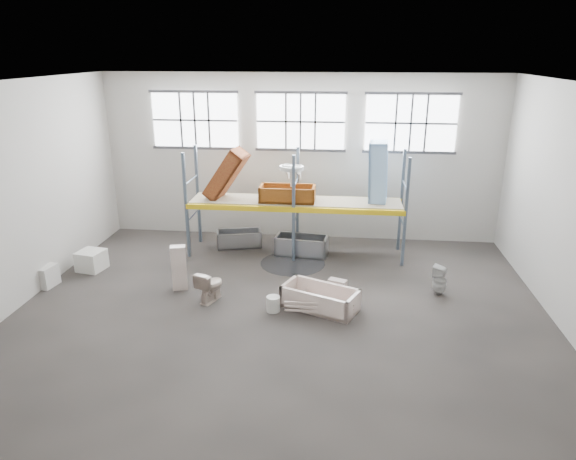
# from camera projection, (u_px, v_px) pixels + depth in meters

# --- Properties ---
(floor) EXTENTS (12.00, 10.00, 0.10)m
(floor) POSITION_uv_depth(u_px,v_px,m) (281.00, 311.00, 11.80)
(floor) COLOR #4D4642
(floor) RESTS_ON ground
(ceiling) EXTENTS (12.00, 10.00, 0.10)m
(ceiling) POSITION_uv_depth(u_px,v_px,m) (280.00, 80.00, 10.12)
(ceiling) COLOR silver
(ceiling) RESTS_ON ground
(wall_back) EXTENTS (12.00, 0.10, 5.00)m
(wall_back) POSITION_uv_depth(u_px,v_px,m) (301.00, 158.00, 15.70)
(wall_back) COLOR #B6B2A9
(wall_back) RESTS_ON ground
(wall_front) EXTENTS (12.00, 0.10, 5.00)m
(wall_front) POSITION_uv_depth(u_px,v_px,m) (229.00, 322.00, 6.22)
(wall_front) COLOR #ABA7A0
(wall_front) RESTS_ON ground
(wall_left) EXTENTS (0.10, 10.00, 5.00)m
(wall_left) POSITION_uv_depth(u_px,v_px,m) (13.00, 196.00, 11.58)
(wall_left) COLOR #BCB8AF
(wall_left) RESTS_ON ground
(window_left) EXTENTS (2.60, 0.04, 1.60)m
(window_left) POSITION_uv_depth(u_px,v_px,m) (195.00, 120.00, 15.56)
(window_left) COLOR white
(window_left) RESTS_ON wall_back
(window_mid) EXTENTS (2.60, 0.04, 1.60)m
(window_mid) POSITION_uv_depth(u_px,v_px,m) (301.00, 122.00, 15.23)
(window_mid) COLOR white
(window_mid) RESTS_ON wall_back
(window_right) EXTENTS (2.60, 0.04, 1.60)m
(window_right) POSITION_uv_depth(u_px,v_px,m) (411.00, 123.00, 14.90)
(window_right) COLOR white
(window_right) RESTS_ON wall_back
(rack_upright_la) EXTENTS (0.08, 0.08, 3.00)m
(rack_upright_la) POSITION_uv_depth(u_px,v_px,m) (186.00, 206.00, 14.32)
(rack_upright_la) COLOR slate
(rack_upright_la) RESTS_ON floor
(rack_upright_lb) EXTENTS (0.08, 0.08, 3.00)m
(rack_upright_lb) POSITION_uv_depth(u_px,v_px,m) (198.00, 195.00, 15.44)
(rack_upright_lb) COLOR slate
(rack_upright_lb) RESTS_ON floor
(rack_upright_ma) EXTENTS (0.08, 0.08, 3.00)m
(rack_upright_ma) POSITION_uv_depth(u_px,v_px,m) (294.00, 210.00, 14.01)
(rack_upright_ma) COLOR slate
(rack_upright_ma) RESTS_ON floor
(rack_upright_mb) EXTENTS (0.08, 0.08, 3.00)m
(rack_upright_mb) POSITION_uv_depth(u_px,v_px,m) (298.00, 198.00, 15.14)
(rack_upright_mb) COLOR slate
(rack_upright_mb) RESTS_ON floor
(rack_upright_ra) EXTENTS (0.08, 0.08, 3.00)m
(rack_upright_ra) POSITION_uv_depth(u_px,v_px,m) (406.00, 213.00, 13.70)
(rack_upright_ra) COLOR slate
(rack_upright_ra) RESTS_ON floor
(rack_upright_rb) EXTENTS (0.08, 0.08, 3.00)m
(rack_upright_rb) POSITION_uv_depth(u_px,v_px,m) (401.00, 201.00, 14.83)
(rack_upright_rb) COLOR slate
(rack_upright_rb) RESTS_ON floor
(rack_beam_front) EXTENTS (6.00, 0.10, 0.14)m
(rack_beam_front) POSITION_uv_depth(u_px,v_px,m) (294.00, 210.00, 14.01)
(rack_beam_front) COLOR yellow
(rack_beam_front) RESTS_ON floor
(rack_beam_back) EXTENTS (6.00, 0.10, 0.14)m
(rack_beam_back) POSITION_uv_depth(u_px,v_px,m) (298.00, 198.00, 15.14)
(rack_beam_back) COLOR yellow
(rack_beam_back) RESTS_ON floor
(shelf_deck) EXTENTS (5.90, 1.10, 0.03)m
(shelf_deck) POSITION_uv_depth(u_px,v_px,m) (296.00, 201.00, 14.55)
(shelf_deck) COLOR gray
(shelf_deck) RESTS_ON floor
(wet_patch) EXTENTS (1.80, 1.80, 0.00)m
(wet_patch) POSITION_uv_depth(u_px,v_px,m) (293.00, 263.00, 14.32)
(wet_patch) COLOR black
(wet_patch) RESTS_ON floor
(bathtub_beige) EXTENTS (1.88, 1.41, 0.50)m
(bathtub_beige) POSITION_uv_depth(u_px,v_px,m) (320.00, 298.00, 11.77)
(bathtub_beige) COLOR beige
(bathtub_beige) RESTS_ON floor
(cistern_spare) EXTENTS (0.47, 0.34, 0.40)m
(cistern_spare) POSITION_uv_depth(u_px,v_px,m) (337.00, 287.00, 12.22)
(cistern_spare) COLOR #C0ABA5
(cistern_spare) RESTS_ON bathtub_beige
(sink_in_tub) EXTENTS (0.60, 0.60, 0.16)m
(sink_in_tub) POSITION_uv_depth(u_px,v_px,m) (298.00, 291.00, 12.30)
(sink_in_tub) COLOR beige
(sink_in_tub) RESTS_ON bathtub_beige
(toilet_beige) EXTENTS (0.67, 0.85, 0.76)m
(toilet_beige) POSITION_uv_depth(u_px,v_px,m) (210.00, 285.00, 12.09)
(toilet_beige) COLOR beige
(toilet_beige) RESTS_ON floor
(cistern_tall) EXTENTS (0.42, 0.33, 1.13)m
(cistern_tall) POSITION_uv_depth(u_px,v_px,m) (179.00, 268.00, 12.63)
(cistern_tall) COLOR beige
(cistern_tall) RESTS_ON floor
(toilet_white) EXTENTS (0.44, 0.44, 0.74)m
(toilet_white) POSITION_uv_depth(u_px,v_px,m) (440.00, 280.00, 12.40)
(toilet_white) COLOR silver
(toilet_white) RESTS_ON floor
(steel_tub_left) EXTENTS (1.43, 0.93, 0.48)m
(steel_tub_left) POSITION_uv_depth(u_px,v_px,m) (239.00, 239.00, 15.50)
(steel_tub_left) COLOR #B8BBC1
(steel_tub_left) RESTS_ON floor
(steel_tub_right) EXTENTS (1.54, 0.84, 0.54)m
(steel_tub_right) POSITION_uv_depth(u_px,v_px,m) (302.00, 245.00, 14.89)
(steel_tub_right) COLOR #B7BAC1
(steel_tub_right) RESTS_ON floor
(rust_tub_flat) EXTENTS (1.54, 0.72, 0.43)m
(rust_tub_flat) POSITION_uv_depth(u_px,v_px,m) (287.00, 194.00, 14.37)
(rust_tub_flat) COLOR #924D17
(rust_tub_flat) RESTS_ON shelf_deck
(rust_tub_tilted) EXTENTS (1.36, 0.92, 1.53)m
(rust_tub_tilted) POSITION_uv_depth(u_px,v_px,m) (226.00, 174.00, 14.49)
(rust_tub_tilted) COLOR brown
(rust_tub_tilted) RESTS_ON shelf_deck
(sink_on_shelf) EXTENTS (0.76, 0.65, 0.59)m
(sink_on_shelf) POSITION_uv_depth(u_px,v_px,m) (292.00, 185.00, 14.14)
(sink_on_shelf) COLOR silver
(sink_on_shelf) RESTS_ON rust_tub_flat
(blue_tub_upright) EXTENTS (0.63, 0.86, 1.73)m
(blue_tub_upright) POSITION_uv_depth(u_px,v_px,m) (378.00, 173.00, 14.25)
(blue_tub_upright) COLOR #8FBCEA
(blue_tub_upright) RESTS_ON shelf_deck
(bucket) EXTENTS (0.40, 0.40, 0.36)m
(bucket) POSITION_uv_depth(u_px,v_px,m) (273.00, 304.00, 11.65)
(bucket) COLOR silver
(bucket) RESTS_ON floor
(carton_near) EXTENTS (0.69, 0.62, 0.54)m
(carton_near) POSITION_uv_depth(u_px,v_px,m) (42.00, 275.00, 12.90)
(carton_near) COLOR beige
(carton_near) RESTS_ON floor
(carton_far) EXTENTS (0.74, 0.74, 0.53)m
(carton_far) POSITION_uv_depth(u_px,v_px,m) (91.00, 260.00, 13.84)
(carton_far) COLOR silver
(carton_far) RESTS_ON floor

